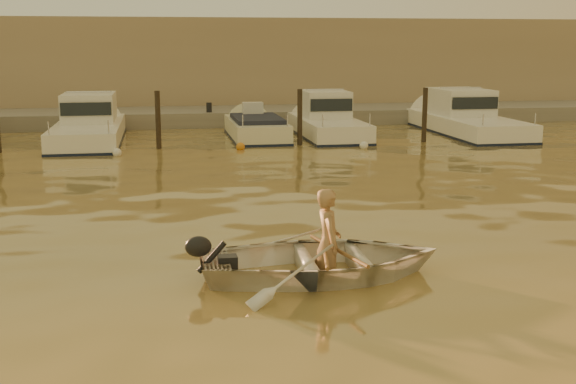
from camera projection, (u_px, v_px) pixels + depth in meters
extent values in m
plane|color=olive|center=(175.00, 267.00, 11.86)|extent=(160.00, 160.00, 0.00)
imported|color=silver|center=(322.00, 260.00, 11.31)|extent=(3.85, 2.79, 0.79)
imported|color=#A47C52|center=(328.00, 242.00, 11.27)|extent=(0.42, 0.63, 1.71)
cylinder|color=brown|center=(337.00, 250.00, 11.32)|extent=(0.45, 2.07, 0.13)
cylinder|color=brown|center=(325.00, 251.00, 11.29)|extent=(0.47, 2.07, 0.13)
cylinder|color=#2D2319|center=(158.00, 123.00, 24.94)|extent=(0.18, 0.18, 2.20)
cylinder|color=#2D2319|center=(300.00, 120.00, 25.81)|extent=(0.18, 0.18, 2.20)
cylinder|color=#2D2319|center=(425.00, 118.00, 26.63)|extent=(0.18, 0.18, 2.20)
sphere|color=silver|center=(117.00, 153.00, 23.49)|extent=(0.30, 0.30, 0.30)
sphere|color=orange|center=(240.00, 147.00, 24.83)|extent=(0.30, 0.30, 0.30)
sphere|color=silver|center=(364.00, 146.00, 25.12)|extent=(0.30, 0.30, 0.30)
cube|color=gray|center=(163.00, 121.00, 32.55)|extent=(52.00, 4.00, 1.00)
cube|color=#9E8466|center=(160.00, 67.00, 37.40)|extent=(46.00, 7.00, 4.80)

